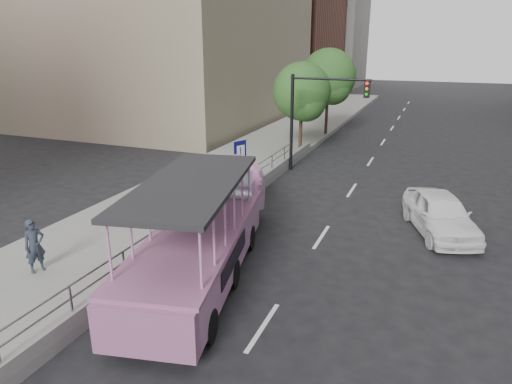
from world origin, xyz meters
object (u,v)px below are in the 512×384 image
Objects in this scene: street_tree_far at (329,79)px; car at (440,213)px; parking_sign at (240,167)px; pedestrian_near at (35,246)px; pedestrian_mid at (163,196)px; traffic_signal at (314,108)px; duck_boat at (207,232)px; street_tree_near at (303,94)px.

car is at bearing -63.16° from street_tree_far.
parking_sign reaches higher than car.
car is 1.54× the size of parking_sign.
pedestrian_near is 0.93× the size of pedestrian_mid.
pedestrian_near is 0.31× the size of traffic_signal.
car is 0.70× the size of street_tree_far.
parking_sign is at bearing 102.70° from duck_boat.
duck_boat reaches higher than car.
pedestrian_near is at bearing -106.50° from traffic_signal.
traffic_signal is (1.29, 6.74, 1.68)m from parking_sign.
street_tree_far reaches higher than street_tree_near.
duck_boat is 12.31m from traffic_signal.
pedestrian_mid is at bearing -109.02° from traffic_signal.
pedestrian_near is 0.25× the size of street_tree_far.
pedestrian_mid is 0.60× the size of parking_sign.
street_tree_near reaches higher than pedestrian_near.
street_tree_far is at bearing 93.48° from duck_boat.
traffic_signal is (-6.66, 6.49, 2.73)m from car.
street_tree_near is at bearing -91.91° from street_tree_far.
street_tree_near is at bearing 91.71° from parking_sign.
street_tree_far reaches higher than pedestrian_mid.
parking_sign is at bearing 0.78° from pedestrian_near.
pedestrian_near is 0.56× the size of parking_sign.
duck_boat reaches higher than pedestrian_near.
parking_sign is at bearing -89.63° from street_tree_far.
street_tree_far is (-1.31, 21.52, 3.11)m from duck_boat.
street_tree_far reaches higher than pedestrian_near.
duck_boat is 8.78m from car.
street_tree_near is (-1.51, 15.52, 2.62)m from duck_boat.
pedestrian_near is 0.29× the size of street_tree_near.
traffic_signal reaches higher than pedestrian_mid.
pedestrian_mid is at bearing -95.73° from street_tree_far.
street_tree_far is (-8.06, 15.92, 3.54)m from car.
duck_boat is at bearing -77.30° from parking_sign.
duck_boat is 6.12× the size of pedestrian_near.
parking_sign is 7.07m from traffic_signal.
street_tree_near reaches higher than parking_sign.
duck_boat is at bearing -160.64° from car.
street_tree_near is at bearing 114.98° from traffic_signal.
pedestrian_mid reaches higher than car.
pedestrian_mid is at bearing 176.94° from car.
street_tree_near is (2.77, 18.18, 2.70)m from pedestrian_near.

